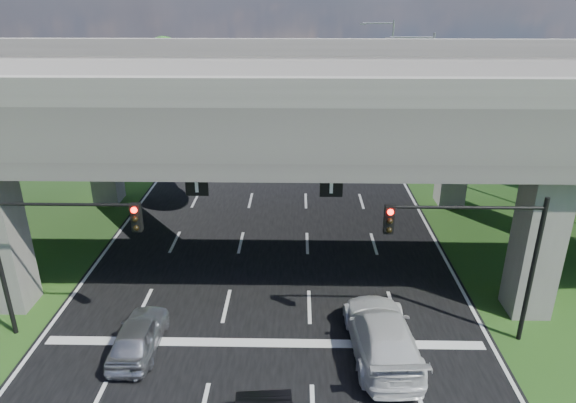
{
  "coord_description": "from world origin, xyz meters",
  "views": [
    {
      "loc": [
        1.24,
        -12.76,
        12.73
      ],
      "look_at": [
        0.81,
        9.24,
        3.61
      ],
      "focal_mm": 32.0,
      "sensor_mm": 36.0,
      "label": 1
    }
  ],
  "objects_px": {
    "streetlight_far": "(423,94)",
    "signal_right": "(478,244)",
    "streetlight_beyond": "(387,64)",
    "signal_left": "(51,240)",
    "car_white": "(382,335)",
    "car_silver": "(139,335)"
  },
  "relations": [
    {
      "from": "streetlight_far",
      "to": "signal_right",
      "type": "bearing_deg",
      "value": -96.47
    },
    {
      "from": "signal_right",
      "to": "streetlight_beyond",
      "type": "xyz_separation_m",
      "value": [
        2.27,
        36.06,
        1.66
      ]
    },
    {
      "from": "signal_left",
      "to": "streetlight_beyond",
      "type": "xyz_separation_m",
      "value": [
        17.92,
        36.06,
        1.66
      ]
    },
    {
      "from": "signal_right",
      "to": "signal_left",
      "type": "relative_size",
      "value": 1.0
    },
    {
      "from": "car_white",
      "to": "streetlight_far",
      "type": "bearing_deg",
      "value": -108.46
    },
    {
      "from": "streetlight_far",
      "to": "car_white",
      "type": "height_order",
      "value": "streetlight_far"
    },
    {
      "from": "streetlight_far",
      "to": "streetlight_beyond",
      "type": "height_order",
      "value": "same"
    },
    {
      "from": "streetlight_beyond",
      "to": "car_white",
      "type": "xyz_separation_m",
      "value": [
        -5.66,
        -37.0,
        -4.99
      ]
    },
    {
      "from": "streetlight_beyond",
      "to": "signal_right",
      "type": "bearing_deg",
      "value": -93.61
    },
    {
      "from": "signal_left",
      "to": "car_white",
      "type": "bearing_deg",
      "value": -4.4
    },
    {
      "from": "car_white",
      "to": "streetlight_beyond",
      "type": "bearing_deg",
      "value": -102.07
    },
    {
      "from": "signal_left",
      "to": "car_white",
      "type": "height_order",
      "value": "signal_left"
    },
    {
      "from": "car_white",
      "to": "car_silver",
      "type": "bearing_deg",
      "value": -3.36
    },
    {
      "from": "streetlight_beyond",
      "to": "car_white",
      "type": "bearing_deg",
      "value": -98.7
    },
    {
      "from": "streetlight_far",
      "to": "car_silver",
      "type": "relative_size",
      "value": 2.53
    },
    {
      "from": "car_silver",
      "to": "car_white",
      "type": "height_order",
      "value": "car_white"
    },
    {
      "from": "signal_left",
      "to": "car_silver",
      "type": "xyz_separation_m",
      "value": [
        3.14,
        -0.94,
        -3.48
      ]
    },
    {
      "from": "signal_right",
      "to": "streetlight_far",
      "type": "distance_m",
      "value": 20.25
    },
    {
      "from": "signal_left",
      "to": "streetlight_beyond",
      "type": "relative_size",
      "value": 0.6
    },
    {
      "from": "streetlight_far",
      "to": "car_white",
      "type": "relative_size",
      "value": 1.75
    },
    {
      "from": "signal_left",
      "to": "car_silver",
      "type": "height_order",
      "value": "signal_left"
    },
    {
      "from": "signal_left",
      "to": "streetlight_beyond",
      "type": "distance_m",
      "value": 40.3
    }
  ]
}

